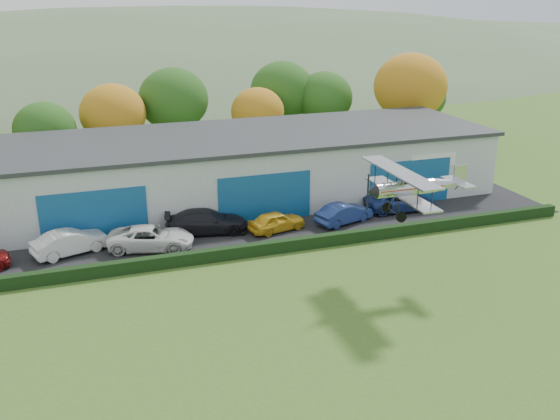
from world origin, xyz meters
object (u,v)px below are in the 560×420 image
object	(u,v)px
hangar	(242,166)
car_6	(400,201)
car_2	(151,238)
car_4	(277,221)
car_1	(71,242)
biplane	(413,186)
car_5	(344,213)
car_3	(207,221)

from	to	relation	value
hangar	car_6	distance (m)	12.86
car_2	car_4	bearing A→B (deg)	-72.59
car_1	car_6	size ratio (longest dim) A/B	0.89
car_4	car_6	bearing A→B (deg)	-97.24
hangar	car_2	xyz separation A→B (m)	(-8.67, -8.62, -1.83)
hangar	car_1	bearing A→B (deg)	-150.47
car_4	car_6	size ratio (longest dim) A/B	0.76
hangar	biplane	xyz separation A→B (m)	(4.88, -18.13, 3.16)
car_5	hangar	bearing A→B (deg)	14.41
car_1	car_3	size ratio (longest dim) A/B	0.84
car_4	car_6	world-z (taller)	car_6
car_2	biplane	world-z (taller)	biplane
car_2	biplane	distance (m)	17.29
car_1	car_4	xyz separation A→B (m)	(13.83, -0.46, -0.09)
hangar	biplane	world-z (taller)	biplane
car_2	car_5	xyz separation A→B (m)	(13.99, 0.31, -0.04)
car_3	car_6	bearing A→B (deg)	-80.26
car_3	car_6	size ratio (longest dim) A/B	1.06
biplane	car_2	bearing A→B (deg)	145.46
car_2	car_3	world-z (taller)	car_3
car_1	car_4	distance (m)	13.84
hangar	car_3	xyz separation A→B (m)	(-4.58, -6.95, -1.77)
car_1	car_4	size ratio (longest dim) A/B	1.17
hangar	car_2	world-z (taller)	hangar
car_6	biplane	world-z (taller)	biplane
car_1	car_4	world-z (taller)	car_1
car_4	car_1	bearing A→B (deg)	75.01
car_3	biplane	bearing A→B (deg)	-129.34
car_6	car_5	bearing A→B (deg)	105.95
car_1	car_2	bearing A→B (deg)	-119.41
car_3	car_1	bearing A→B (deg)	105.43
car_6	biplane	xyz separation A→B (m)	(-5.66, -11.00, 5.01)
car_6	car_2	bearing A→B (deg)	97.73
biplane	car_4	bearing A→B (deg)	115.90
car_4	car_6	distance (m)	10.42
hangar	car_2	size ratio (longest dim) A/B	7.30
car_2	hangar	bearing A→B (deg)	-30.50
car_2	car_6	xyz separation A→B (m)	(19.21, 1.48, -0.02)
car_5	car_6	bearing A→B (deg)	-95.58
car_3	biplane	world-z (taller)	biplane
car_2	car_3	xyz separation A→B (m)	(4.10, 1.67, 0.06)
car_1	car_5	xyz separation A→B (m)	(18.98, -0.56, -0.06)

